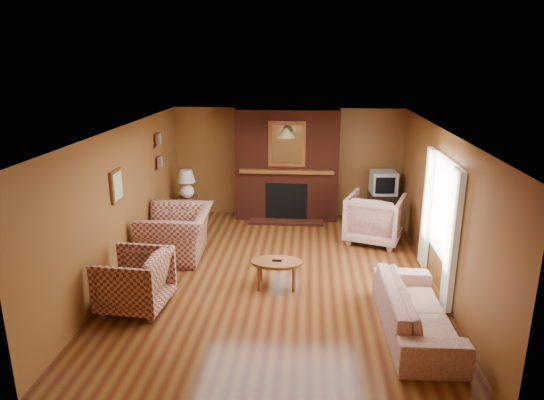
# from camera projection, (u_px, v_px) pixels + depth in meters

# --- Properties ---
(floor) EXTENTS (6.50, 6.50, 0.00)m
(floor) POSITION_uv_depth(u_px,v_px,m) (278.00, 275.00, 7.97)
(floor) COLOR #4A2010
(floor) RESTS_ON ground
(ceiling) EXTENTS (6.50, 6.50, 0.00)m
(ceiling) POSITION_uv_depth(u_px,v_px,m) (278.00, 130.00, 7.29)
(ceiling) COLOR silver
(ceiling) RESTS_ON wall_back
(wall_back) EXTENTS (6.50, 0.00, 6.50)m
(wall_back) POSITION_uv_depth(u_px,v_px,m) (288.00, 163.00, 10.74)
(wall_back) COLOR brown
(wall_back) RESTS_ON floor
(wall_front) EXTENTS (6.50, 0.00, 6.50)m
(wall_front) POSITION_uv_depth(u_px,v_px,m) (255.00, 308.00, 4.53)
(wall_front) COLOR brown
(wall_front) RESTS_ON floor
(wall_left) EXTENTS (0.00, 6.50, 6.50)m
(wall_left) POSITION_uv_depth(u_px,v_px,m) (124.00, 202.00, 7.82)
(wall_left) COLOR brown
(wall_left) RESTS_ON floor
(wall_right) EXTENTS (0.00, 6.50, 6.50)m
(wall_right) POSITION_uv_depth(u_px,v_px,m) (440.00, 209.00, 7.44)
(wall_right) COLOR brown
(wall_right) RESTS_ON floor
(fireplace) EXTENTS (2.20, 0.82, 2.40)m
(fireplace) POSITION_uv_depth(u_px,v_px,m) (287.00, 166.00, 10.49)
(fireplace) COLOR #481A0F
(fireplace) RESTS_ON floor
(window_right) EXTENTS (0.10, 1.85, 2.00)m
(window_right) POSITION_uv_depth(u_px,v_px,m) (440.00, 218.00, 7.28)
(window_right) COLOR silver
(window_right) RESTS_ON wall_right
(bookshelf) EXTENTS (0.09, 0.55, 0.71)m
(bookshelf) POSITION_uv_depth(u_px,v_px,m) (161.00, 152.00, 9.50)
(bookshelf) COLOR brown
(bookshelf) RESTS_ON wall_left
(botanical_print) EXTENTS (0.05, 0.40, 0.50)m
(botanical_print) POSITION_uv_depth(u_px,v_px,m) (117.00, 186.00, 7.43)
(botanical_print) COLOR brown
(botanical_print) RESTS_ON wall_left
(pendant_light) EXTENTS (0.36, 0.36, 0.48)m
(pendant_light) POSITION_uv_depth(u_px,v_px,m) (286.00, 133.00, 9.60)
(pendant_light) COLOR black
(pendant_light) RESTS_ON ceiling
(plaid_loveseat) EXTENTS (1.23, 1.39, 0.87)m
(plaid_loveseat) POSITION_uv_depth(u_px,v_px,m) (177.00, 234.00, 8.61)
(plaid_loveseat) COLOR maroon
(plaid_loveseat) RESTS_ON floor
(plaid_armchair) EXTENTS (0.99, 0.97, 0.84)m
(plaid_armchair) POSITION_uv_depth(u_px,v_px,m) (134.00, 281.00, 6.83)
(plaid_armchair) COLOR maroon
(plaid_armchair) RESTS_ON floor
(floral_sofa) EXTENTS (0.86, 2.11, 0.61)m
(floral_sofa) POSITION_uv_depth(u_px,v_px,m) (416.00, 310.00, 6.27)
(floral_sofa) COLOR beige
(floral_sofa) RESTS_ON floor
(floral_armchair) EXTENTS (1.28, 1.30, 0.94)m
(floral_armchair) POSITION_uv_depth(u_px,v_px,m) (375.00, 218.00, 9.32)
(floral_armchair) COLOR beige
(floral_armchair) RESTS_ON floor
(coffee_table) EXTENTS (0.80, 0.49, 0.45)m
(coffee_table) POSITION_uv_depth(u_px,v_px,m) (277.00, 265.00, 7.48)
(coffee_table) COLOR brown
(coffee_table) RESTS_ON floor
(side_table) EXTENTS (0.46, 0.46, 0.56)m
(side_table) POSITION_uv_depth(u_px,v_px,m) (188.00, 211.00, 10.39)
(side_table) COLOR brown
(side_table) RESTS_ON floor
(table_lamp) EXTENTS (0.37, 0.37, 0.61)m
(table_lamp) POSITION_uv_depth(u_px,v_px,m) (187.00, 182.00, 10.21)
(table_lamp) COLOR silver
(table_lamp) RESTS_ON side_table
(tv_stand) EXTENTS (0.64, 0.59, 0.66)m
(tv_stand) POSITION_uv_depth(u_px,v_px,m) (382.00, 208.00, 10.40)
(tv_stand) COLOR black
(tv_stand) RESTS_ON floor
(crt_tv) EXTENTS (0.55, 0.55, 0.48)m
(crt_tv) POSITION_uv_depth(u_px,v_px,m) (383.00, 182.00, 10.23)
(crt_tv) COLOR #B2B5BA
(crt_tv) RESTS_ON tv_stand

